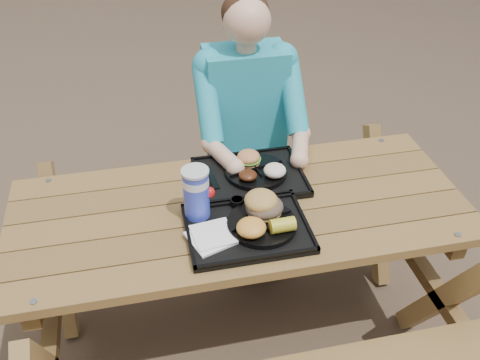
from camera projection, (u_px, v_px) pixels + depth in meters
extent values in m
plane|color=#999999|center=(240.00, 329.00, 2.55)|extent=(60.00, 60.00, 0.00)
cube|color=black|center=(247.00, 229.00, 1.98)|extent=(0.45, 0.35, 0.02)
cube|color=black|center=(250.00, 178.00, 2.24)|extent=(0.45, 0.35, 0.02)
cylinder|color=black|center=(262.00, 224.00, 1.98)|extent=(0.26, 0.26, 0.02)
cylinder|color=black|center=(256.00, 172.00, 2.24)|extent=(0.26, 0.26, 0.02)
cube|color=white|center=(211.00, 237.00, 1.92)|extent=(0.19, 0.19, 0.02)
cylinder|color=#1A2CC5|center=(196.00, 194.00, 1.98)|extent=(0.10, 0.10, 0.20)
cylinder|color=black|center=(237.00, 202.00, 2.07)|extent=(0.05, 0.05, 0.03)
cylinder|color=gold|center=(253.00, 200.00, 2.08)|extent=(0.05, 0.05, 0.03)
ellipsoid|color=gold|center=(251.00, 228.00, 1.90)|extent=(0.11, 0.11, 0.05)
cube|color=black|center=(212.00, 178.00, 2.22)|extent=(0.04, 0.16, 0.01)
ellipsoid|color=#47200E|center=(248.00, 175.00, 2.18)|extent=(0.08, 0.08, 0.03)
ellipsoid|color=white|center=(275.00, 170.00, 2.19)|extent=(0.09, 0.09, 0.05)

